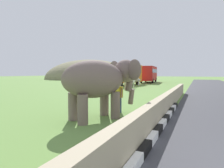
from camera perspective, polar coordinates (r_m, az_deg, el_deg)
striped_curb at (r=4.87m, az=8.44°, el=-20.92°), size 16.20×0.20×0.24m
barrier_parapet at (r=6.98m, az=11.54°, el=-10.11°), size 28.00×0.36×1.00m
elephant at (r=8.72m, az=-3.30°, el=1.31°), size 3.97×3.39×2.80m
person_handler at (r=10.07m, az=2.22°, el=-3.42°), size 0.47×0.55×1.66m
bus_orange at (r=31.56m, az=3.55°, el=3.34°), size 9.67×3.83×3.50m
bus_red at (r=41.84m, az=11.17°, el=3.30°), size 9.49×3.42×3.50m
cow_near at (r=23.29m, az=4.44°, el=0.32°), size 1.88×1.19×1.23m
cow_mid at (r=25.42m, az=5.84°, el=0.58°), size 1.93×0.85×1.23m
cow_far at (r=32.58m, az=7.31°, el=1.19°), size 0.71×1.91×1.23m
hill_east at (r=69.49m, az=-6.22°, el=1.65°), size 36.41×29.12×13.73m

